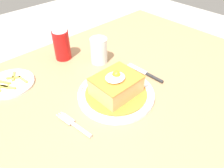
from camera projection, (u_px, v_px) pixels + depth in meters
dining_table at (101, 113)px, 0.80m from camera, size 1.42×0.86×0.72m
main_plate at (116, 94)px, 0.72m from camera, size 0.26×0.26×0.02m
sandwich_meal at (116, 86)px, 0.70m from camera, size 0.21×0.21×0.09m
fork at (77, 126)px, 0.62m from camera, size 0.03×0.14×0.01m
knife at (149, 75)px, 0.81m from camera, size 0.02×0.17×0.01m
soda_can at (62, 45)px, 0.88m from camera, size 0.07×0.07×0.12m
drinking_glass at (99, 52)px, 0.86m from camera, size 0.07×0.07×0.10m
side_plate_fries at (10, 83)px, 0.77m from camera, size 0.17×0.17×0.02m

